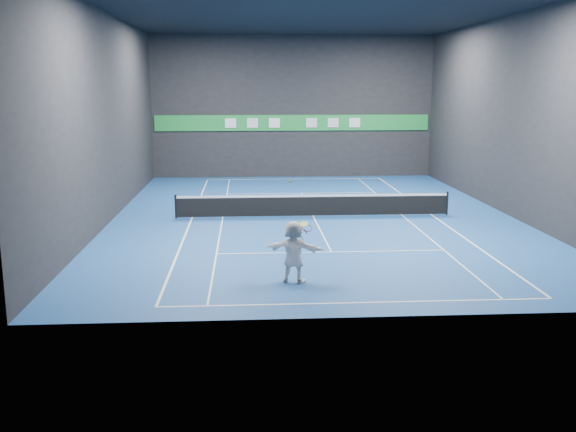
{
  "coord_description": "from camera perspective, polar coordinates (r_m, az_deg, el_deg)",
  "views": [
    {
      "loc": [
        -2.99,
        -28.52,
        5.87
      ],
      "look_at": [
        -1.61,
        -7.18,
        1.5
      ],
      "focal_mm": 40.0,
      "sensor_mm": 36.0,
      "label": 1
    }
  ],
  "objects": [
    {
      "name": "service_line_far",
      "position": [
        35.53,
        1.19,
        2.04
      ],
      "size": [
        8.23,
        0.06,
        0.01
      ],
      "primitive_type": "cube",
      "color": "white",
      "rests_on": "ground"
    },
    {
      "name": "sideline_doubles_left",
      "position": [
        29.22,
        -8.52,
        -0.16
      ],
      "size": [
        0.08,
        23.78,
        0.01
      ],
      "primitive_type": "cube",
      "color": "white",
      "rests_on": "ground"
    },
    {
      "name": "service_line_near",
      "position": [
        23.08,
        3.88,
        -3.2
      ],
      "size": [
        8.23,
        0.06,
        0.01
      ],
      "primitive_type": "cube",
      "color": "white",
      "rests_on": "ground"
    },
    {
      "name": "wall_front",
      "position": [
        15.86,
        7.23,
        6.5
      ],
      "size": [
        18.0,
        0.1,
        9.0
      ],
      "primitive_type": "cube",
      "color": "black",
      "rests_on": "ground"
    },
    {
      "name": "tennis_racket",
      "position": [
        19.26,
        1.61,
        -1.17
      ],
      "size": [
        0.47,
        0.37,
        0.66
      ],
      "color": "red",
      "rests_on": "player"
    },
    {
      "name": "tennis_ball",
      "position": [
        19.07,
        0.19,
        3.08
      ],
      "size": [
        0.07,
        0.07,
        0.07
      ],
      "primitive_type": "sphere",
      "color": "#C8D523",
      "rests_on": "player"
    },
    {
      "name": "sideline_doubles_right",
      "position": [
        30.32,
        12.63,
        0.11
      ],
      "size": [
        0.08,
        23.78,
        0.01
      ],
      "primitive_type": "cube",
      "color": "white",
      "rests_on": "ground"
    },
    {
      "name": "center_service_line",
      "position": [
        29.27,
        2.25,
        -0.02
      ],
      "size": [
        0.06,
        12.8,
        0.01
      ],
      "primitive_type": "cube",
      "color": "white",
      "rests_on": "ground"
    },
    {
      "name": "ceiling",
      "position": [
        28.84,
        2.4,
        17.77
      ],
      "size": [
        26.0,
        26.0,
        0.0
      ],
      "primitive_type": "plane",
      "color": "black",
      "rests_on": "ground"
    },
    {
      "name": "wall_left",
      "position": [
        29.18,
        -15.75,
        8.43
      ],
      "size": [
        0.1,
        26.0,
        9.0
      ],
      "primitive_type": "cube",
      "color": "black",
      "rests_on": "ground"
    },
    {
      "name": "sideline_singles_right",
      "position": [
        29.97,
        10.09,
        0.08
      ],
      "size": [
        0.06,
        23.78,
        0.01
      ],
      "primitive_type": "cube",
      "color": "white",
      "rests_on": "ground"
    },
    {
      "name": "sideline_singles_left",
      "position": [
        29.14,
        -5.81,
        -0.13
      ],
      "size": [
        0.06,
        23.78,
        0.01
      ],
      "primitive_type": "cube",
      "color": "white",
      "rests_on": "ground"
    },
    {
      "name": "wall_back",
      "position": [
        41.65,
        0.44,
        9.67
      ],
      "size": [
        18.0,
        0.1,
        9.0
      ],
      "primitive_type": "cube",
      "color": "black",
      "rests_on": "ground"
    },
    {
      "name": "baseline_far",
      "position": [
        40.94,
        0.54,
        3.31
      ],
      "size": [
        10.98,
        0.08,
        0.01
      ],
      "primitive_type": "cube",
      "color": "white",
      "rests_on": "ground"
    },
    {
      "name": "baseline_near",
      "position": [
        17.88,
        6.2,
        -7.67
      ],
      "size": [
        10.98,
        0.08,
        0.01
      ],
      "primitive_type": "cube",
      "color": "white",
      "rests_on": "ground"
    },
    {
      "name": "sponsor_banner",
      "position": [
        41.63,
        0.44,
        8.29
      ],
      "size": [
        17.64,
        0.11,
        1.0
      ],
      "color": "green",
      "rests_on": "wall_back"
    },
    {
      "name": "player",
      "position": [
        19.35,
        0.51,
        -3.18
      ],
      "size": [
        1.85,
        1.11,
        1.9
      ],
      "primitive_type": "imported",
      "rotation": [
        0.0,
        0.0,
        2.81
      ],
      "color": "white",
      "rests_on": "ground"
    },
    {
      "name": "wall_right",
      "position": [
        30.97,
        19.31,
        8.38
      ],
      "size": [
        0.1,
        26.0,
        9.0
      ],
      "primitive_type": "cube",
      "color": "black",
      "rests_on": "ground"
    },
    {
      "name": "ground",
      "position": [
        29.27,
        2.25,
        -0.03
      ],
      "size": [
        26.0,
        26.0,
        0.0
      ],
      "primitive_type": "plane",
      "color": "navy",
      "rests_on": "ground"
    },
    {
      "name": "tennis_net",
      "position": [
        29.17,
        2.26,
        1.01
      ],
      "size": [
        12.5,
        0.1,
        1.07
      ],
      "color": "black",
      "rests_on": "ground"
    }
  ]
}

